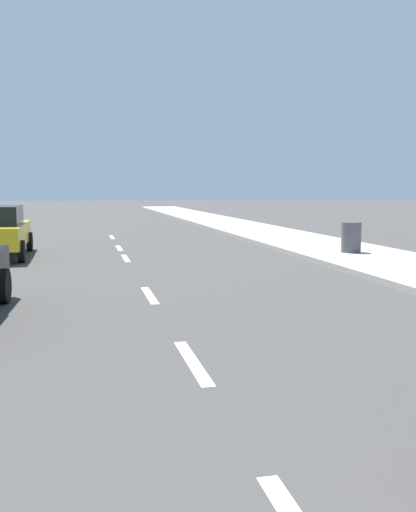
{
  "coord_description": "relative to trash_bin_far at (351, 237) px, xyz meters",
  "views": [
    {
      "loc": [
        -1.27,
        1.02,
        2.09
      ],
      "look_at": [
        0.54,
        9.05,
        1.1
      ],
      "focal_mm": 39.38,
      "sensor_mm": 36.0,
      "label": 1
    }
  ],
  "objects": [
    {
      "name": "trash_bin_far",
      "position": [
        0.0,
        0.0,
        0.0
      ],
      "size": [
        0.6,
        0.6,
        0.93
      ],
      "primitive_type": "cylinder",
      "color": "#47474C",
      "rests_on": "sidewalk_strip"
    },
    {
      "name": "lane_stripe_5",
      "position": [
        -6.79,
        4.11,
        -0.6
      ],
      "size": [
        0.16,
        1.8,
        0.01
      ],
      "primitive_type": "cube",
      "color": "white",
      "rests_on": "ground"
    },
    {
      "name": "lane_stripe_4",
      "position": [
        -6.79,
        1.16,
        -0.6
      ],
      "size": [
        0.16,
        1.8,
        0.01
      ],
      "primitive_type": "cube",
      "color": "white",
      "rests_on": "ground"
    },
    {
      "name": "lane_stripe_2",
      "position": [
        -6.79,
        -9.26,
        -0.6
      ],
      "size": [
        0.16,
        1.8,
        0.01
      ],
      "primitive_type": "cube",
      "color": "white",
      "rests_on": "ground"
    },
    {
      "name": "ground_plane",
      "position": [
        -6.79,
        3.24,
        -0.6
      ],
      "size": [
        160.0,
        160.0,
        0.0
      ],
      "primitive_type": "plane",
      "color": "#423F3D"
    },
    {
      "name": "lane_stripe_3",
      "position": [
        -6.79,
        -4.88,
        -0.6
      ],
      "size": [
        0.16,
        1.8,
        0.01
      ],
      "primitive_type": "cube",
      "color": "white",
      "rests_on": "ground"
    },
    {
      "name": "sidewalk_strip",
      "position": [
        0.14,
        5.24,
        -0.53
      ],
      "size": [
        3.6,
        80.0,
        0.14
      ],
      "primitive_type": "cube",
      "color": "#B2ADA3",
      "rests_on": "ground"
    },
    {
      "name": "lane_stripe_6",
      "position": [
        -6.79,
        8.71,
        -0.6
      ],
      "size": [
        0.16,
        1.8,
        0.01
      ],
      "primitive_type": "cube",
      "color": "white",
      "rests_on": "ground"
    }
  ]
}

